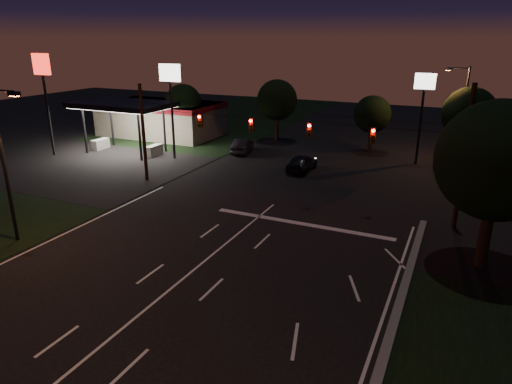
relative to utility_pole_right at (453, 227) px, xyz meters
The scene contains 19 objects.
ground 19.21m from the utility_pole_right, 128.66° to the right, with size 140.00×140.00×0.00m, color black.
cross_street_left 32.02m from the utility_pole_right, behind, with size 20.00×16.00×0.02m, color black.
stop_bar 9.66m from the utility_pole_right, 158.75° to the right, with size 12.00×0.50×0.01m, color silver.
utility_pole_right is the anchor object (origin of this frame).
utility_pole_left 24.00m from the utility_pole_right, behind, with size 0.28×0.28×8.00m, color black.
signal_span 13.20m from the utility_pole_right, behind, with size 24.00×0.40×1.56m.
gas_station 37.27m from the utility_pole_right, 155.56° to the left, with size 14.20×16.10×5.25m.
pole_sign_left_near 27.82m from the utility_pole_right, 164.93° to the left, with size 2.20×0.30×9.10m.
pole_sign_left_far 38.87m from the utility_pole_right, behind, with size 2.00×0.30×10.00m.
pole_sign_right 16.73m from the utility_pole_right, 104.93° to the left, with size 1.80×0.30×8.40m.
street_light_left 27.14m from the utility_pole_right, 150.78° to the right, with size 2.20×0.35×9.00m.
street_light_right_far 17.81m from the utility_pole_right, 92.57° to the left, with size 2.20×0.35×9.00m.
tree_right_near 7.61m from the utility_pole_right, 72.47° to the right, with size 6.00×6.00×8.76m.
tree_far_a 33.84m from the utility_pole_right, 153.24° to the left, with size 4.20×4.20×6.42m.
tree_far_b 28.04m from the utility_pole_right, 136.25° to the left, with size 4.60×4.60×6.98m.
tree_far_c 20.58m from the utility_pole_right, 116.39° to the left, with size 3.80×3.80×5.86m.
tree_far_d 16.84m from the utility_pole_right, 89.92° to the left, with size 4.80×4.80×7.30m.
car_oncoming_a 15.43m from the utility_pole_right, 148.02° to the left, with size 1.80×4.47×1.52m, color black.
car_oncoming_b 24.24m from the utility_pole_right, 150.07° to the left, with size 1.53×4.39×1.45m, color black.
Camera 1 is at (11.80, -14.54, 11.50)m, focal length 32.00 mm.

